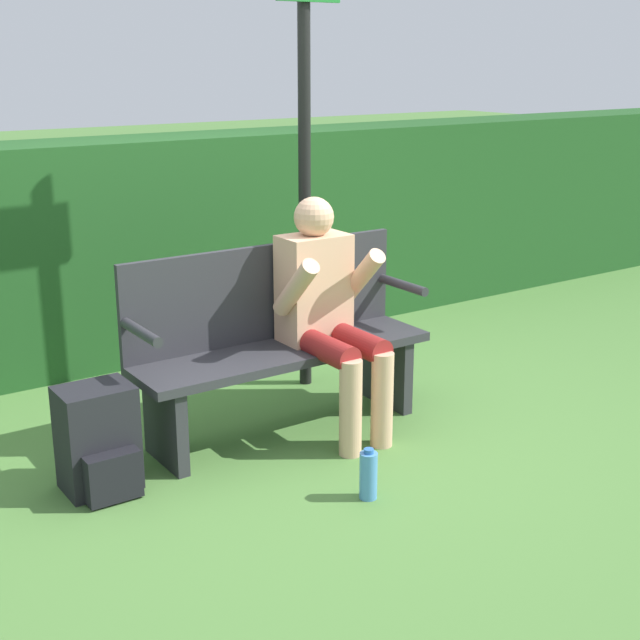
# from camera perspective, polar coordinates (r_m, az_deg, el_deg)

# --- Properties ---
(ground_plane) EXTENTS (40.00, 40.00, 0.00)m
(ground_plane) POSITION_cam_1_polar(r_m,az_deg,el_deg) (4.65, -2.24, -7.12)
(ground_plane) COLOR #4C7A38
(hedge_back) EXTENTS (12.00, 0.59, 1.38)m
(hedge_back) POSITION_cam_1_polar(r_m,az_deg,el_deg) (5.83, -10.93, 4.63)
(hedge_back) COLOR #1E4C1E
(hedge_back) RESTS_ON ground
(park_bench) EXTENTS (1.57, 0.42, 0.95)m
(park_bench) POSITION_cam_1_polar(r_m,az_deg,el_deg) (4.53, -2.76, -1.31)
(park_bench) COLOR #2D2D33
(park_bench) RESTS_ON ground
(person_seated) EXTENTS (0.48, 0.62, 1.19)m
(person_seated) POSITION_cam_1_polar(r_m,az_deg,el_deg) (4.48, 0.44, 0.86)
(person_seated) COLOR #DBA884
(person_seated) RESTS_ON ground
(backpack) EXTENTS (0.32, 0.33, 0.48)m
(backpack) POSITION_cam_1_polar(r_m,az_deg,el_deg) (4.09, -13.96, -7.58)
(backpack) COLOR black
(backpack) RESTS_ON ground
(water_bottle) EXTENTS (0.08, 0.08, 0.23)m
(water_bottle) POSITION_cam_1_polar(r_m,az_deg,el_deg) (3.95, 3.12, -9.87)
(water_bottle) COLOR #4C8CCC
(water_bottle) RESTS_ON ground
(signpost) EXTENTS (0.39, 0.09, 2.50)m
(signpost) POSITION_cam_1_polar(r_m,az_deg,el_deg) (4.97, -0.95, 11.81)
(signpost) COLOR black
(signpost) RESTS_ON ground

